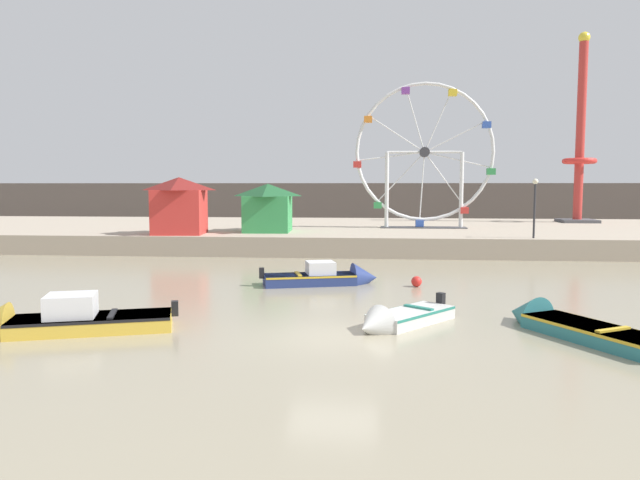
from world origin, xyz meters
TOP-DOWN VIEW (x-y plane):
  - ground_plane at (0.00, 0.00)m, footprint 240.00×240.00m
  - quay_promenade at (0.00, 28.02)m, footprint 110.00×20.90m
  - distant_town_skyline at (0.00, 49.98)m, footprint 140.00×3.00m
  - motorboat_pale_grey at (1.80, 1.29)m, footprint 3.33×3.67m
  - motorboat_mustard_yellow at (-7.97, -0.37)m, footprint 5.82×3.15m
  - motorboat_navy_blue at (-0.75, 8.73)m, footprint 5.08×2.61m
  - motorboat_teal_painted at (6.55, 1.00)m, footprint 3.78×5.25m
  - ferris_wheel_white_frame at (4.54, 25.96)m, footprint 9.77×1.20m
  - drop_tower_red_tower at (17.48, 33.66)m, footprint 2.80×2.80m
  - carnival_booth_green_kiosk at (-5.76, 21.84)m, footprint 3.37×3.95m
  - carnival_booth_red_striped at (-10.83, 19.43)m, footprint 3.54×3.40m
  - promenade_lamp_near at (10.14, 18.47)m, footprint 0.32×0.32m
  - mooring_buoy_orange at (2.87, 8.40)m, footprint 0.44×0.44m

SIDE VIEW (x-z plane):
  - ground_plane at x=0.00m, z-range 0.00..0.00m
  - motorboat_pale_grey at x=1.80m, z-range -0.36..0.79m
  - mooring_buoy_orange at x=2.87m, z-range 0.00..0.44m
  - motorboat_teal_painted at x=6.55m, z-range -0.42..0.87m
  - motorboat_navy_blue at x=-0.75m, z-range -0.40..1.01m
  - motorboat_mustard_yellow at x=-7.97m, z-range -0.48..1.12m
  - quay_promenade at x=0.00m, z-range 0.00..1.19m
  - distant_town_skyline at x=0.00m, z-range 0.00..4.40m
  - carnival_booth_green_kiosk at x=-5.76m, z-range 1.25..4.35m
  - carnival_booth_red_striped at x=-10.83m, z-range 1.26..4.74m
  - promenade_lamp_near at x=10.14m, z-range 1.75..5.12m
  - ferris_wheel_white_frame at x=4.54m, z-range 1.21..11.30m
  - drop_tower_red_tower at x=17.48m, z-range -0.34..14.70m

